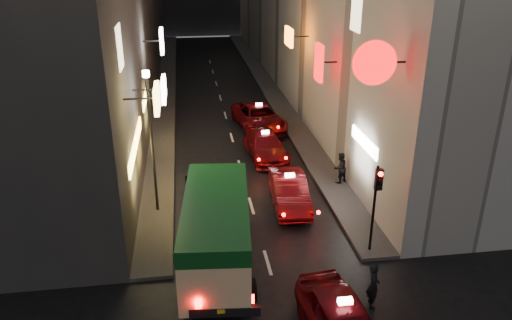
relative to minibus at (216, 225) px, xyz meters
name	(u,v)px	position (x,y,z in m)	size (l,w,h in m)	color
sidewalk_left	(166,89)	(-2.39, 25.49, -1.68)	(1.50, 52.00, 0.15)	#4A4745
sidewalk_right	(267,85)	(6.11, 25.49, -1.68)	(1.50, 52.00, 0.15)	#4A4745
minibus	(216,225)	(0.00, 0.00, 0.00)	(2.85, 6.64, 2.78)	beige
taxi_second	(289,189)	(3.58, 4.33, -0.93)	(2.40, 5.27, 1.81)	#61090F
taxi_third	(265,143)	(3.43, 10.16, -0.95)	(2.37, 5.16, 1.77)	#61090F
taxi_far	(259,115)	(3.80, 14.96, -0.87)	(3.18, 5.87, 1.94)	#61090F
pedestrian_crossing	(374,282)	(4.84, -2.88, -0.83)	(0.61, 0.39, 1.84)	black
pedestrian_sidewalk	(340,166)	(6.46, 6.03, -0.72)	(0.67, 0.42, 1.77)	black
traffic_light	(377,192)	(5.86, -0.04, 0.93)	(0.26, 0.43, 3.50)	black
lamp_post	(151,134)	(-2.34, 4.49, 1.97)	(0.28, 0.28, 6.22)	black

